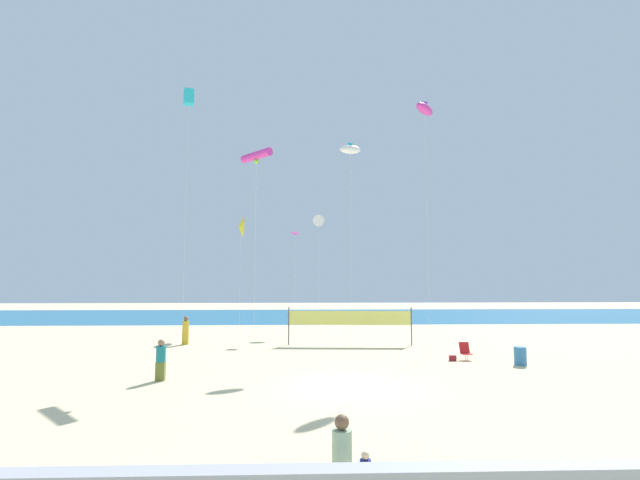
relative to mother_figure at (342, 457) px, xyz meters
name	(u,v)px	position (x,y,z in m)	size (l,w,h in m)	color
ground_plane	(347,387)	(0.93, 8.96, -0.89)	(120.00, 120.00, 0.00)	beige
ocean_band	(320,316)	(0.93, 42.12, -0.89)	(120.00, 20.00, 0.01)	#1E6B99
mother_figure	(342,457)	(0.00, 0.00, 0.00)	(0.38, 0.38, 1.67)	olive
toddler_figure	(365,475)	(0.46, 0.10, -0.38)	(0.22, 0.22, 0.96)	white
beachgoer_mustard_shirt	(186,329)	(-8.50, 20.42, 0.07)	(0.41, 0.41, 1.81)	gold
beachgoer_teal_shirt	(161,359)	(-6.77, 10.27, 0.02)	(0.39, 0.39, 1.71)	olive
folding_beach_chair	(465,351)	(7.73, 14.55, -0.43)	(0.52, 0.65, 0.89)	red
trash_barrel	(520,356)	(9.93, 13.07, -0.45)	(0.58, 0.58, 0.88)	teal
volleyball_net	(350,319)	(2.15, 19.79, 0.74)	(7.97, 0.54, 2.40)	#4C4C51
beach_handbag	(453,358)	(6.95, 14.26, -0.75)	(0.35, 0.17, 0.28)	maroon
kite_white_delta	(319,221)	(0.43, 28.65, 8.31)	(1.07, 0.62, 9.72)	silver
kite_magenta_inflatable	(425,110)	(6.24, 15.91, 13.22)	(1.57, 1.59, 14.59)	silver
kite_yellow_delta	(241,227)	(-5.97, 26.65, 7.56)	(0.77, 1.68, 9.28)	silver
kite_white_inflatable	(350,150)	(2.11, 18.39, 11.53)	(1.69, 1.24, 12.87)	silver
kite_magenta_tube	(256,156)	(-3.37, 14.40, 9.92)	(1.87, 1.88, 11.06)	silver
kite_cyan_box	(189,98)	(-10.08, 25.34, 17.78)	(0.96, 0.96, 19.30)	silver
kite_magenta_diamond	(295,234)	(-1.50, 24.37, 6.76)	(0.82, 0.81, 7.87)	silver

